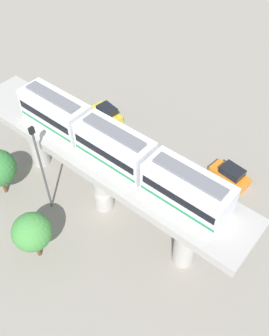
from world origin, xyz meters
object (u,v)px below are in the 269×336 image
object	(u,v)px
signal_post	(41,167)
parked_car_yellow	(107,113)
parked_car_white	(113,145)
parked_car_orange	(230,175)
tree_near_viaduct	(32,232)
train	(115,147)

from	to	relation	value
signal_post	parked_car_yellow	bearing A→B (deg)	-160.25
parked_car_white	signal_post	size ratio (longest dim) A/B	0.43
parked_car_orange	tree_near_viaduct	xyz separation A→B (m)	(18.58, -8.64, 2.86)
parked_car_white	parked_car_yellow	distance (m)	5.62
train	tree_near_viaduct	xyz separation A→B (m)	(7.75, -2.55, -5.58)
train	parked_car_white	bearing A→B (deg)	-135.03
train	parked_car_yellow	world-z (taller)	train
parked_car_orange	signal_post	world-z (taller)	signal_post
parked_car_yellow	signal_post	bearing A→B (deg)	29.70
signal_post	train	bearing A→B (deg)	120.29
train	parked_car_white	size ratio (longest dim) A/B	4.67
signal_post	tree_near_viaduct	bearing A→B (deg)	36.93
train	parked_car_yellow	size ratio (longest dim) A/B	4.61
tree_near_viaduct	signal_post	bearing A→B (deg)	-143.07
parked_car_yellow	parked_car_orange	distance (m)	16.76
parked_car_orange	tree_near_viaduct	world-z (taller)	tree_near_viaduct
train	parked_car_orange	xyz separation A→B (m)	(-10.83, 6.09, -8.44)
parked_car_yellow	tree_near_viaduct	xyz separation A→B (m)	(17.82, 8.10, 2.86)
parked_car_white	train	bearing A→B (deg)	51.85
parked_car_yellow	signal_post	size ratio (longest dim) A/B	0.43
parked_car_yellow	parked_car_orange	size ratio (longest dim) A/B	1.02
parked_car_orange	signal_post	distance (m)	19.20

